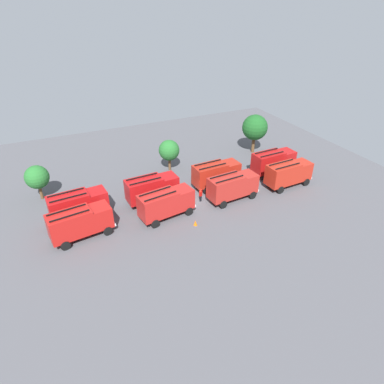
{
  "coord_description": "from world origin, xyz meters",
  "views": [
    {
      "loc": [
        -16.33,
        -35.33,
        24.52
      ],
      "look_at": [
        0.0,
        0.0,
        1.4
      ],
      "focal_mm": 31.22,
      "sensor_mm": 36.0,
      "label": 1
    }
  ],
  "objects_px": {
    "fire_truck_2": "(233,186)",
    "tree_0": "(37,177)",
    "fire_truck_1": "(166,203)",
    "fire_truck_5": "(152,188)",
    "tree_2": "(255,128)",
    "fire_truck_7": "(273,161)",
    "fire_truck_6": "(216,173)",
    "firefighter_3": "(254,185)",
    "fire_truck_3": "(288,173)",
    "fire_truck_4": "(78,204)",
    "traffic_cone_0": "(195,223)",
    "firefighter_2": "(65,207)",
    "fire_truck_0": "(80,222)",
    "tree_1": "(169,150)",
    "firefighter_1": "(155,204)",
    "firefighter_0": "(201,195)"
  },
  "relations": [
    {
      "from": "fire_truck_2",
      "to": "tree_0",
      "type": "bearing_deg",
      "value": 150.04
    },
    {
      "from": "fire_truck_1",
      "to": "fire_truck_5",
      "type": "relative_size",
      "value": 1.02
    },
    {
      "from": "fire_truck_5",
      "to": "tree_2",
      "type": "bearing_deg",
      "value": 17.34
    },
    {
      "from": "fire_truck_7",
      "to": "fire_truck_6",
      "type": "bearing_deg",
      "value": 176.37
    },
    {
      "from": "firefighter_3",
      "to": "tree_0",
      "type": "xyz_separation_m",
      "value": [
        -28.02,
        10.53,
        2.45
      ]
    },
    {
      "from": "fire_truck_5",
      "to": "tree_0",
      "type": "relative_size",
      "value": 1.48
    },
    {
      "from": "fire_truck_3",
      "to": "fire_truck_4",
      "type": "relative_size",
      "value": 0.99
    },
    {
      "from": "traffic_cone_0",
      "to": "firefighter_3",
      "type": "bearing_deg",
      "value": 19.84
    },
    {
      "from": "fire_truck_6",
      "to": "fire_truck_3",
      "type": "bearing_deg",
      "value": -27.49
    },
    {
      "from": "firefighter_2",
      "to": "tree_0",
      "type": "relative_size",
      "value": 0.36
    },
    {
      "from": "firefighter_2",
      "to": "firefighter_3",
      "type": "distance_m",
      "value": 25.98
    },
    {
      "from": "fire_truck_2",
      "to": "fire_truck_0",
      "type": "bearing_deg",
      "value": 175.08
    },
    {
      "from": "fire_truck_4",
      "to": "fire_truck_6",
      "type": "relative_size",
      "value": 1.01
    },
    {
      "from": "fire_truck_4",
      "to": "tree_0",
      "type": "distance_m",
      "value": 8.43
    },
    {
      "from": "fire_truck_2",
      "to": "fire_truck_6",
      "type": "distance_m",
      "value": 4.21
    },
    {
      "from": "fire_truck_7",
      "to": "tree_1",
      "type": "relative_size",
      "value": 1.44
    },
    {
      "from": "fire_truck_4",
      "to": "firefighter_3",
      "type": "distance_m",
      "value": 24.17
    },
    {
      "from": "firefighter_3",
      "to": "tree_2",
      "type": "relative_size",
      "value": 0.24
    },
    {
      "from": "fire_truck_5",
      "to": "firefighter_2",
      "type": "bearing_deg",
      "value": 166.89
    },
    {
      "from": "fire_truck_1",
      "to": "fire_truck_3",
      "type": "distance_m",
      "value": 19.05
    },
    {
      "from": "fire_truck_3",
      "to": "tree_1",
      "type": "distance_m",
      "value": 18.46
    },
    {
      "from": "tree_2",
      "to": "tree_1",
      "type": "bearing_deg",
      "value": -178.75
    },
    {
      "from": "fire_truck_1",
      "to": "firefighter_2",
      "type": "relative_size",
      "value": 4.15
    },
    {
      "from": "fire_truck_6",
      "to": "tree_2",
      "type": "bearing_deg",
      "value": 31.34
    },
    {
      "from": "fire_truck_1",
      "to": "fire_truck_6",
      "type": "relative_size",
      "value": 1.02
    },
    {
      "from": "fire_truck_0",
      "to": "tree_0",
      "type": "xyz_separation_m",
      "value": [
        -3.73,
        11.18,
        1.19
      ]
    },
    {
      "from": "fire_truck_3",
      "to": "tree_0",
      "type": "relative_size",
      "value": 1.47
    },
    {
      "from": "tree_2",
      "to": "traffic_cone_0",
      "type": "relative_size",
      "value": 10.4
    },
    {
      "from": "fire_truck_4",
      "to": "tree_2",
      "type": "xyz_separation_m",
      "value": [
        31.42,
        8.39,
        2.44
      ]
    },
    {
      "from": "fire_truck_6",
      "to": "firefighter_2",
      "type": "distance_m",
      "value": 21.11
    },
    {
      "from": "fire_truck_4",
      "to": "fire_truck_6",
      "type": "height_order",
      "value": "same"
    },
    {
      "from": "fire_truck_6",
      "to": "tree_1",
      "type": "relative_size",
      "value": 1.45
    },
    {
      "from": "fire_truck_0",
      "to": "firefighter_1",
      "type": "bearing_deg",
      "value": 2.2
    },
    {
      "from": "firefighter_1",
      "to": "firefighter_2",
      "type": "distance_m",
      "value": 11.52
    },
    {
      "from": "firefighter_0",
      "to": "tree_0",
      "type": "xyz_separation_m",
      "value": [
        -19.71,
        9.89,
        2.3
      ]
    },
    {
      "from": "firefighter_0",
      "to": "traffic_cone_0",
      "type": "height_order",
      "value": "firefighter_0"
    },
    {
      "from": "fire_truck_2",
      "to": "tree_2",
      "type": "xyz_separation_m",
      "value": [
        11.72,
        12.42,
        2.44
      ]
    },
    {
      "from": "fire_truck_4",
      "to": "traffic_cone_0",
      "type": "relative_size",
      "value": 11.25
    },
    {
      "from": "fire_truck_7",
      "to": "firefighter_0",
      "type": "xyz_separation_m",
      "value": [
        -13.91,
        -2.67,
        -1.11
      ]
    },
    {
      "from": "fire_truck_0",
      "to": "fire_truck_6",
      "type": "relative_size",
      "value": 1.02
    },
    {
      "from": "fire_truck_3",
      "to": "fire_truck_5",
      "type": "distance_m",
      "value": 19.9
    },
    {
      "from": "fire_truck_4",
      "to": "tree_1",
      "type": "distance_m",
      "value": 17.29
    },
    {
      "from": "fire_truck_2",
      "to": "fire_truck_3",
      "type": "distance_m",
      "value": 9.34
    },
    {
      "from": "firefighter_2",
      "to": "traffic_cone_0",
      "type": "height_order",
      "value": "firefighter_2"
    },
    {
      "from": "firefighter_0",
      "to": "traffic_cone_0",
      "type": "bearing_deg",
      "value": 126.54
    },
    {
      "from": "fire_truck_1",
      "to": "tree_1",
      "type": "relative_size",
      "value": 1.48
    },
    {
      "from": "firefighter_3",
      "to": "fire_truck_5",
      "type": "bearing_deg",
      "value": 8.19
    },
    {
      "from": "fire_truck_4",
      "to": "firefighter_0",
      "type": "relative_size",
      "value": 4.03
    },
    {
      "from": "fire_truck_4",
      "to": "firefighter_3",
      "type": "height_order",
      "value": "fire_truck_4"
    },
    {
      "from": "fire_truck_2",
      "to": "tree_2",
      "type": "distance_m",
      "value": 17.25
    }
  ]
}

